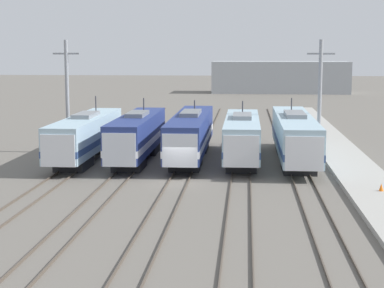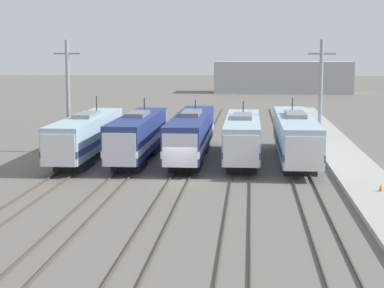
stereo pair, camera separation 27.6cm
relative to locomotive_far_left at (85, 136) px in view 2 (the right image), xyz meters
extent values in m
plane|color=#666059|center=(9.19, -8.61, -2.16)|extent=(400.00, 400.00, 0.00)
cube|color=#4C4238|center=(-0.72, -8.61, -2.09)|extent=(0.07, 120.00, 0.15)
cube|color=#4C4238|center=(0.72, -8.61, -2.09)|extent=(0.07, 120.00, 0.15)
cube|color=#4C4238|center=(3.88, -8.61, -2.09)|extent=(0.07, 120.00, 0.15)
cube|color=#4C4238|center=(5.31, -8.61, -2.09)|extent=(0.07, 120.00, 0.15)
cube|color=#4C4238|center=(8.47, -8.61, -2.09)|extent=(0.07, 120.00, 0.15)
cube|color=#4C4238|center=(9.90, -8.61, -2.09)|extent=(0.07, 120.00, 0.15)
cube|color=#4C4238|center=(13.06, -8.61, -2.09)|extent=(0.07, 120.00, 0.15)
cube|color=#4C4238|center=(14.50, -8.61, -2.09)|extent=(0.07, 120.00, 0.15)
cube|color=#4C4238|center=(17.66, -8.61, -2.09)|extent=(0.07, 120.00, 0.15)
cube|color=#4C4238|center=(19.09, -8.61, -2.09)|extent=(0.07, 120.00, 0.15)
cube|color=#232326|center=(0.00, -3.84, -1.69)|extent=(2.45, 3.85, 0.95)
cube|color=#232326|center=(0.00, 4.90, -1.69)|extent=(2.45, 3.85, 0.95)
cube|color=#9EBCCC|center=(0.00, 0.53, 0.24)|extent=(2.88, 17.48, 2.90)
cube|color=navy|center=(0.00, 0.53, -0.34)|extent=(2.92, 17.52, 0.52)
cube|color=silver|center=(0.00, -7.24, 0.02)|extent=(2.65, 2.14, 2.46)
cube|color=black|center=(0.00, -8.23, 0.56)|extent=(2.25, 0.08, 0.69)
cube|color=gray|center=(0.00, 0.53, 1.86)|extent=(1.59, 4.37, 0.35)
cylinder|color=#38383D|center=(0.00, 4.38, 2.47)|extent=(0.12, 0.12, 1.57)
cube|color=black|center=(4.59, -3.64, -1.69)|extent=(2.37, 3.64, 0.95)
cube|color=black|center=(4.59, 4.63, -1.69)|extent=(2.37, 3.64, 0.95)
cube|color=navy|center=(4.59, 0.50, 0.30)|extent=(2.79, 16.54, 3.02)
cube|color=silver|center=(4.59, 0.50, -0.31)|extent=(2.83, 16.58, 0.54)
cube|color=silver|center=(4.59, -6.94, 0.07)|extent=(2.57, 1.87, 2.57)
cube|color=black|center=(4.59, -7.80, 0.64)|extent=(2.18, 0.08, 0.72)
cube|color=slate|center=(4.59, 0.50, 1.98)|extent=(1.54, 4.14, 0.35)
cylinder|color=#38383D|center=(4.59, 4.14, 2.46)|extent=(0.12, 0.12, 1.31)
cube|color=black|center=(9.19, -2.83, -1.69)|extent=(2.47, 4.22, 0.95)
cube|color=black|center=(9.19, 6.76, -1.69)|extent=(2.47, 4.22, 0.95)
cube|color=navy|center=(9.19, 1.96, 0.29)|extent=(2.90, 19.18, 3.00)
cube|color=silver|center=(9.19, 1.96, -0.31)|extent=(2.94, 19.22, 0.54)
cube|color=silver|center=(9.19, -6.74, 0.06)|extent=(2.67, 1.98, 2.55)
cube|color=black|center=(9.19, -7.65, 0.62)|extent=(2.27, 0.08, 0.71)
cube|color=slate|center=(9.19, 1.96, 1.96)|extent=(1.60, 4.80, 0.35)
cylinder|color=#38383D|center=(9.19, 6.18, 2.28)|extent=(0.12, 0.12, 1.00)
cube|color=#232326|center=(13.78, -3.11, -1.69)|extent=(2.49, 3.68, 0.95)
cube|color=#232326|center=(13.78, 5.25, -1.69)|extent=(2.49, 3.68, 0.95)
cube|color=#9EBCCC|center=(13.78, 1.07, 0.22)|extent=(2.92, 16.71, 2.86)
cube|color=navy|center=(13.78, 1.07, -0.35)|extent=(2.96, 16.75, 0.51)
cube|color=silver|center=(13.78, -6.40, 0.00)|extent=(2.69, 1.97, 2.43)
cube|color=black|center=(13.78, -7.31, 0.54)|extent=(2.29, 0.08, 0.68)
cube|color=gray|center=(13.78, 1.07, 1.82)|extent=(1.61, 4.18, 0.35)
cylinder|color=#38383D|center=(13.78, 4.74, 2.25)|extent=(0.12, 0.12, 1.20)
cube|color=#232326|center=(18.37, -3.37, -1.69)|extent=(2.60, 4.39, 0.95)
cube|color=#232326|center=(18.37, 6.60, -1.69)|extent=(2.60, 4.39, 0.95)
cube|color=#9EBCCC|center=(18.37, 1.62, 0.29)|extent=(3.06, 19.94, 3.00)
cube|color=navy|center=(18.37, 1.62, -0.31)|extent=(3.10, 19.98, 0.54)
cube|color=silver|center=(18.37, -7.31, 0.06)|extent=(2.81, 2.28, 2.55)
cube|color=black|center=(18.37, -8.37, 0.62)|extent=(2.39, 0.08, 0.71)
cube|color=gray|center=(18.37, 1.62, 1.96)|extent=(1.68, 4.98, 0.35)
cylinder|color=#38383D|center=(18.37, 6.00, 2.43)|extent=(0.12, 0.12, 1.28)
cylinder|color=gray|center=(-2.69, 4.27, 3.16)|extent=(0.36, 0.36, 10.64)
cube|color=gray|center=(-2.69, 4.27, 7.20)|extent=(2.50, 0.16, 0.16)
cylinder|color=gray|center=(20.78, 4.27, 3.16)|extent=(0.36, 0.36, 10.64)
cube|color=gray|center=(20.78, 4.27, 7.20)|extent=(2.50, 0.16, 0.16)
cube|color=#A8A59E|center=(22.91, -8.61, -1.99)|extent=(4.00, 120.00, 0.35)
cone|color=orange|center=(23.18, -11.96, -1.56)|extent=(0.31, 0.31, 0.51)
cube|color=#9EA3A8|center=(21.73, 93.07, 1.40)|extent=(30.69, 10.52, 7.12)
camera|label=1|loc=(14.09, -54.84, 7.53)|focal=60.00mm
camera|label=2|loc=(14.36, -54.82, 7.53)|focal=60.00mm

